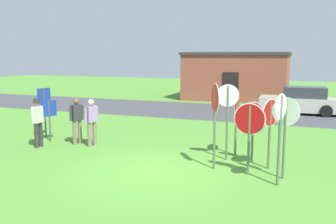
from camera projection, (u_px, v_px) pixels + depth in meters
The scene contains 17 objects.
ground_plane at pixel (151, 172), 10.02m from camera, with size 80.00×80.00×0.00m, color #518E33.
street_asphalt at pixel (231, 112), 20.75m from camera, with size 60.00×6.40×0.01m, color #424247.
building_background at pixel (237, 76), 27.03m from camera, with size 7.46×5.48×3.46m.
parked_car_on_street at pixel (301, 101), 20.19m from camera, with size 4.35×2.12×1.51m.
stop_sign_rear_right at pixel (249, 126), 9.66m from camera, with size 0.87×0.13×1.97m.
stop_sign_far_back at pixel (236, 113), 11.54m from camera, with size 0.07×0.80×2.06m.
stop_sign_nearest at pixel (227, 109), 11.02m from camera, with size 0.66×0.21×2.36m.
stop_sign_rear_left at pixel (270, 121), 10.16m from camera, with size 0.36×0.72×2.02m.
stop_sign_leaning_right at pixel (253, 122), 10.77m from camera, with size 0.61×0.07×1.86m.
stop_sign_center_cluster at pixel (285, 124), 9.30m from camera, with size 0.71×0.28×2.17m.
stop_sign_leaning_left at pixel (215, 110), 10.09m from camera, with size 0.40×0.75×2.46m.
stop_sign_low_front at pixel (280, 125), 8.78m from camera, with size 0.24×0.61×2.31m.
person_in_dark_shirt at pixel (92, 120), 12.81m from camera, with size 0.34×0.53×1.69m.
person_in_blue at pixel (77, 119), 13.10m from camera, with size 0.35×0.53×1.69m.
person_with_sunhat at pixel (38, 120), 12.67m from camera, with size 0.31×0.57×1.74m.
info_panel_leftmost at pixel (44, 104), 14.03m from camera, with size 0.16×0.59×1.97m.
info_panel_middle at pixel (49, 113), 13.53m from camera, with size 0.27×0.56×1.56m.
Camera 1 is at (3.84, -8.85, 3.21)m, focal length 38.55 mm.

